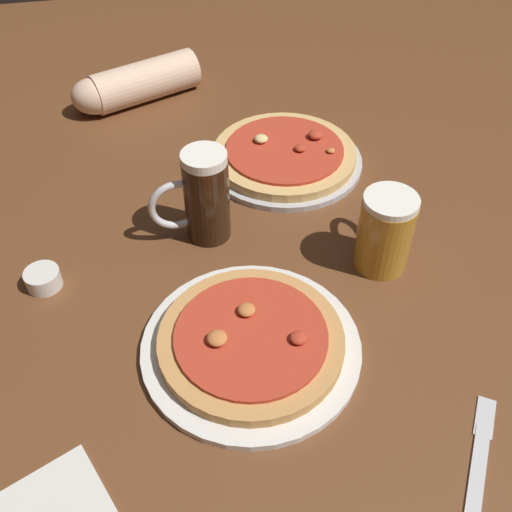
# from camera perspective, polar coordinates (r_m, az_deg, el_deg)

# --- Properties ---
(ground_plane) EXTENTS (2.40, 2.40, 0.03)m
(ground_plane) POSITION_cam_1_polar(r_m,az_deg,el_deg) (0.97, 0.00, -1.47)
(ground_plane) COLOR brown
(pizza_plate_near) EXTENTS (0.31, 0.31, 0.05)m
(pizza_plate_near) POSITION_cam_1_polar(r_m,az_deg,el_deg) (0.84, -0.49, -8.38)
(pizza_plate_near) COLOR silver
(pizza_plate_near) RESTS_ON ground_plane
(pizza_plate_far) EXTENTS (0.30, 0.30, 0.05)m
(pizza_plate_far) POSITION_cam_1_polar(r_m,az_deg,el_deg) (1.17, 2.77, 9.64)
(pizza_plate_far) COLOR #B2B2B7
(pizza_plate_far) RESTS_ON ground_plane
(beer_mug_dark) EXTENTS (0.13, 0.07, 0.16)m
(beer_mug_dark) POSITION_cam_1_polar(r_m,az_deg,el_deg) (0.97, -5.10, 5.72)
(beer_mug_dark) COLOR black
(beer_mug_dark) RESTS_ON ground_plane
(beer_mug_amber) EXTENTS (0.09, 0.14, 0.14)m
(beer_mug_amber) POSITION_cam_1_polar(r_m,az_deg,el_deg) (0.94, 12.31, 2.42)
(beer_mug_amber) COLOR #B27A23
(beer_mug_amber) RESTS_ON ground_plane
(ramekin_sauce) EXTENTS (0.06, 0.06, 0.03)m
(ramekin_sauce) POSITION_cam_1_polar(r_m,az_deg,el_deg) (0.98, -19.91, -2.09)
(ramekin_sauce) COLOR silver
(ramekin_sauce) RESTS_ON ground_plane
(knife_right) EXTENTS (0.14, 0.20, 0.01)m
(knife_right) POSITION_cam_1_polar(r_m,az_deg,el_deg) (0.80, 20.70, -18.95)
(knife_right) COLOR silver
(knife_right) RESTS_ON ground_plane
(diner_arm) EXTENTS (0.29, 0.17, 0.09)m
(diner_arm) POSITION_cam_1_polar(r_m,az_deg,el_deg) (1.38, -11.87, 15.91)
(diner_arm) COLOR beige
(diner_arm) RESTS_ON ground_plane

